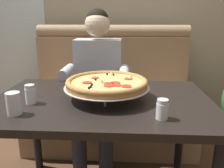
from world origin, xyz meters
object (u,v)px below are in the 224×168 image
object	(u,v)px
booth_bench	(111,101)
diner_main	(97,77)
shaker_pepper_flakes	(31,96)
patio_chair	(27,62)
dining_table	(102,113)
pizza	(107,83)
shaker_parmesan	(162,111)
drinking_glass	(14,105)

from	to	relation	value
booth_bench	diner_main	world-z (taller)	diner_main
shaker_pepper_flakes	patio_chair	bearing A→B (deg)	114.07
dining_table	patio_chair	distance (m)	2.64
dining_table	pizza	size ratio (longest dim) A/B	2.58
patio_chair	diner_main	bearing A→B (deg)	-50.69
booth_bench	shaker_pepper_flakes	bearing A→B (deg)	-111.21
booth_bench	diner_main	distance (m)	0.42
shaker_parmesan	drinking_glass	world-z (taller)	drinking_glass
booth_bench	pizza	distance (m)	0.97
dining_table	drinking_glass	xyz separation A→B (m)	(-0.40, -0.25, 0.14)
drinking_glass	patio_chair	xyz separation A→B (m)	(-1.02, 2.47, -0.27)
drinking_glass	pizza	bearing A→B (deg)	31.01
diner_main	patio_chair	size ratio (longest dim) A/B	1.48
shaker_parmesan	shaker_pepper_flakes	distance (m)	0.71
booth_bench	drinking_glass	world-z (taller)	booth_bench
drinking_glass	patio_chair	world-z (taller)	patio_chair
pizza	shaker_parmesan	size ratio (longest dim) A/B	5.16
pizza	drinking_glass	size ratio (longest dim) A/B	4.43
dining_table	patio_chair	bearing A→B (deg)	122.53
dining_table	drinking_glass	distance (m)	0.49
diner_main	patio_chair	world-z (taller)	diner_main
booth_bench	shaker_parmesan	bearing A→B (deg)	-74.94
patio_chair	shaker_parmesan	bearing A→B (deg)	-55.21
pizza	patio_chair	bearing A→B (deg)	123.17
pizza	shaker_parmesan	xyz separation A→B (m)	(0.28, -0.27, -0.05)
shaker_parmesan	patio_chair	xyz separation A→B (m)	(-1.72, 2.48, -0.26)
pizza	patio_chair	xyz separation A→B (m)	(-1.45, 2.21, -0.31)
booth_bench	dining_table	xyz separation A→B (m)	(0.00, -0.88, 0.25)
booth_bench	shaker_parmesan	world-z (taller)	booth_bench
pizza	drinking_glass	world-z (taller)	pizza
booth_bench	dining_table	world-z (taller)	booth_bench
shaker_parmesan	shaker_pepper_flakes	size ratio (longest dim) A/B	0.90
dining_table	drinking_glass	bearing A→B (deg)	-148.02
diner_main	drinking_glass	xyz separation A→B (m)	(-0.30, -0.86, 0.08)
diner_main	shaker_pepper_flakes	world-z (taller)	diner_main
drinking_glass	shaker_pepper_flakes	bearing A→B (deg)	82.30
dining_table	diner_main	world-z (taller)	diner_main
dining_table	shaker_parmesan	world-z (taller)	shaker_parmesan
drinking_glass	patio_chair	bearing A→B (deg)	112.35
dining_table	shaker_parmesan	size ratio (longest dim) A/B	13.29
diner_main	patio_chair	xyz separation A→B (m)	(-1.31, 1.61, -0.19)
dining_table	drinking_glass	size ratio (longest dim) A/B	11.40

